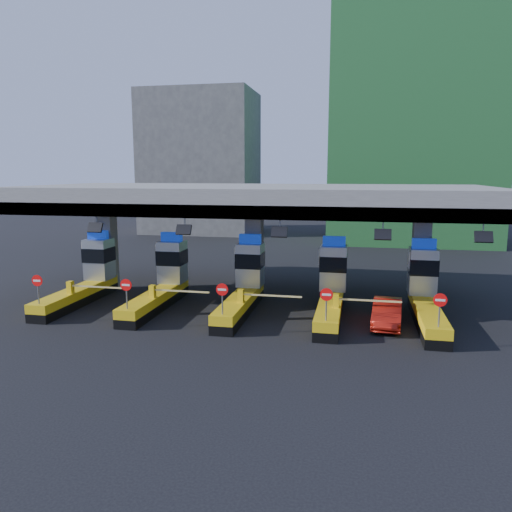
# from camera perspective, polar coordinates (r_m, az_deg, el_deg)

# --- Properties ---
(ground) EXTENTS (120.00, 120.00, 0.00)m
(ground) POSITION_cam_1_polar(r_m,az_deg,el_deg) (29.04, -1.41, -6.09)
(ground) COLOR black
(ground) RESTS_ON ground
(toll_canopy) EXTENTS (28.00, 12.09, 7.00)m
(toll_canopy) POSITION_cam_1_polar(r_m,az_deg,el_deg) (30.82, -0.25, 6.40)
(toll_canopy) COLOR slate
(toll_canopy) RESTS_ON ground
(toll_lane_far_left) EXTENTS (4.43, 8.00, 4.16)m
(toll_lane_far_left) POSITION_cam_1_polar(r_m,az_deg,el_deg) (32.63, -18.69, -2.32)
(toll_lane_far_left) COLOR black
(toll_lane_far_left) RESTS_ON ground
(toll_lane_left) EXTENTS (4.43, 8.00, 4.16)m
(toll_lane_left) POSITION_cam_1_polar(r_m,az_deg,el_deg) (30.44, -10.51, -2.81)
(toll_lane_left) COLOR black
(toll_lane_left) RESTS_ON ground
(toll_lane_center) EXTENTS (4.43, 8.00, 4.16)m
(toll_lane_center) POSITION_cam_1_polar(r_m,az_deg,el_deg) (28.96, -1.29, -3.28)
(toll_lane_center) COLOR black
(toll_lane_center) RESTS_ON ground
(toll_lane_right) EXTENTS (4.43, 8.00, 4.16)m
(toll_lane_right) POSITION_cam_1_polar(r_m,az_deg,el_deg) (28.30, 8.65, -3.70)
(toll_lane_right) COLOR black
(toll_lane_right) RESTS_ON ground
(toll_lane_far_right) EXTENTS (4.43, 8.00, 4.16)m
(toll_lane_far_right) POSITION_cam_1_polar(r_m,az_deg,el_deg) (28.51, 18.76, -4.01)
(toll_lane_far_right) COLOR black
(toll_lane_far_right) RESTS_ON ground
(bg_building_scaffold) EXTENTS (18.00, 12.00, 28.00)m
(bg_building_scaffold) POSITION_cam_1_polar(r_m,az_deg,el_deg) (59.84, 17.59, 15.06)
(bg_building_scaffold) COLOR #1E5926
(bg_building_scaffold) RESTS_ON ground
(bg_building_concrete) EXTENTS (14.00, 10.00, 18.00)m
(bg_building_concrete) POSITION_cam_1_polar(r_m,az_deg,el_deg) (66.43, -6.34, 10.53)
(bg_building_concrete) COLOR #4C4C49
(bg_building_concrete) RESTS_ON ground
(red_car) EXTENTS (1.77, 4.21, 1.35)m
(red_car) POSITION_cam_1_polar(r_m,az_deg,el_deg) (26.73, 14.75, -6.30)
(red_car) COLOR maroon
(red_car) RESTS_ON ground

